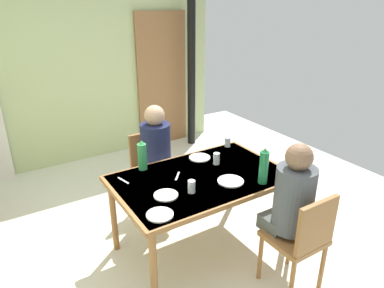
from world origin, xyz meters
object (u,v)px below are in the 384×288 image
object	(u,v)px
dining_table	(201,184)
chair_near_diner	(302,238)
water_bottle_green_near	(264,167)
person_near_diner	(293,197)
person_far_diner	(156,148)
chair_far_diner	(152,168)
water_bottle_green_far	(142,156)

from	to	relation	value
dining_table	chair_near_diner	world-z (taller)	chair_near_diner
dining_table	water_bottle_green_near	bearing A→B (deg)	-44.02
dining_table	chair_near_diner	xyz separation A→B (m)	(0.37, -0.83, -0.18)
dining_table	person_near_diner	xyz separation A→B (m)	(0.37, -0.69, 0.10)
person_near_diner	person_far_diner	xyz separation A→B (m)	(-0.45, 1.38, 0.00)
chair_far_diner	water_bottle_green_near	bearing A→B (deg)	110.86
person_near_diner	water_bottle_green_far	size ratio (longest dim) A/B	2.79
chair_far_diner	person_near_diner	bearing A→B (deg)	106.45
chair_near_diner	chair_far_diner	size ratio (longest dim) A/B	1.00
chair_far_diner	water_bottle_green_near	world-z (taller)	water_bottle_green_near
dining_table	chair_far_diner	bearing A→B (deg)	95.56
chair_far_diner	person_near_diner	xyz separation A→B (m)	(0.45, -1.52, 0.28)
water_bottle_green_far	water_bottle_green_near	bearing A→B (deg)	-45.86
person_far_diner	chair_near_diner	bearing A→B (deg)	106.45
chair_far_diner	person_far_diner	world-z (taller)	person_far_diner
chair_near_diner	person_near_diner	world-z (taller)	person_near_diner
person_near_diner	person_far_diner	world-z (taller)	same
water_bottle_green_far	person_near_diner	bearing A→B (deg)	-56.12
water_bottle_green_far	chair_far_diner	bearing A→B (deg)	56.50
chair_near_diner	water_bottle_green_near	size ratio (longest dim) A/B	2.77
water_bottle_green_near	water_bottle_green_far	distance (m)	1.06
dining_table	person_far_diner	distance (m)	0.70
chair_near_diner	person_far_diner	bearing A→B (deg)	106.45
water_bottle_green_far	dining_table	bearing A→B (deg)	-47.62
dining_table	water_bottle_green_far	size ratio (longest dim) A/B	5.37
chair_near_diner	person_far_diner	size ratio (longest dim) A/B	1.13
person_far_diner	dining_table	bearing A→B (deg)	96.65
chair_far_diner	water_bottle_green_far	xyz separation A→B (m)	(-0.28, -0.43, 0.38)
person_near_diner	water_bottle_green_near	world-z (taller)	person_near_diner
person_far_diner	water_bottle_green_near	size ratio (longest dim) A/B	2.45
chair_far_diner	person_far_diner	size ratio (longest dim) A/B	1.13
dining_table	water_bottle_green_near	world-z (taller)	water_bottle_green_near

